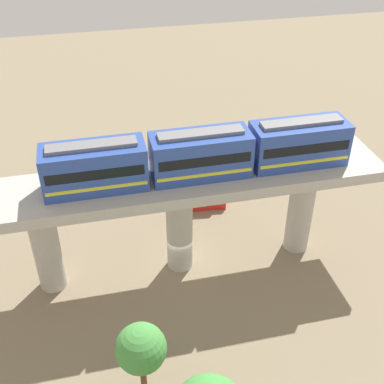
{
  "coord_description": "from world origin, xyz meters",
  "views": [
    {
      "loc": [
        27.46,
        -5.42,
        26.25
      ],
      "look_at": [
        -2.5,
        1.51,
        4.78
      ],
      "focal_mm": 46.51,
      "sensor_mm": 36.0,
      "label": 1
    }
  ],
  "objects_px": {
    "parked_car_red": "(201,198)",
    "tree_near_viaduct": "(141,349)",
    "parked_car_blue": "(96,177)",
    "train": "(201,155)",
    "parked_car_silver": "(157,174)"
  },
  "relations": [
    {
      "from": "parked_car_red",
      "to": "tree_near_viaduct",
      "type": "relative_size",
      "value": 0.85
    },
    {
      "from": "train",
      "to": "tree_near_viaduct",
      "type": "distance_m",
      "value": 12.86
    },
    {
      "from": "parked_car_blue",
      "to": "tree_near_viaduct",
      "type": "height_order",
      "value": "tree_near_viaduct"
    },
    {
      "from": "parked_car_blue",
      "to": "parked_car_red",
      "type": "bearing_deg",
      "value": 65.43
    },
    {
      "from": "parked_car_red",
      "to": "parked_car_blue",
      "type": "xyz_separation_m",
      "value": [
        -5.51,
        -8.82,
        0.0
      ]
    },
    {
      "from": "parked_car_red",
      "to": "parked_car_silver",
      "type": "bearing_deg",
      "value": -141.56
    },
    {
      "from": "train",
      "to": "parked_car_silver",
      "type": "bearing_deg",
      "value": -174.03
    },
    {
      "from": "train",
      "to": "parked_car_blue",
      "type": "relative_size",
      "value": 4.66
    },
    {
      "from": "parked_car_red",
      "to": "parked_car_blue",
      "type": "distance_m",
      "value": 10.4
    },
    {
      "from": "tree_near_viaduct",
      "to": "train",
      "type": "bearing_deg",
      "value": 149.93
    },
    {
      "from": "parked_car_blue",
      "to": "parked_car_silver",
      "type": "bearing_deg",
      "value": 90.84
    },
    {
      "from": "parked_car_silver",
      "to": "parked_car_red",
      "type": "relative_size",
      "value": 1.02
    },
    {
      "from": "parked_car_red",
      "to": "parked_car_blue",
      "type": "relative_size",
      "value": 0.99
    },
    {
      "from": "parked_car_silver",
      "to": "train",
      "type": "bearing_deg",
      "value": -4.76
    },
    {
      "from": "train",
      "to": "parked_car_silver",
      "type": "distance_m",
      "value": 14.79
    }
  ]
}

